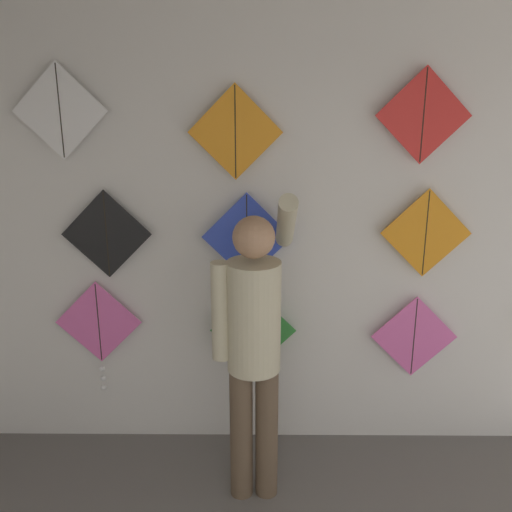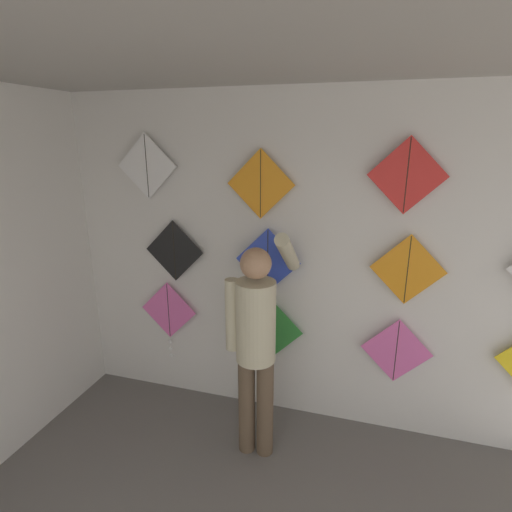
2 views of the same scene
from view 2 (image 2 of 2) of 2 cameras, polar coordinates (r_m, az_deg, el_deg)
The scene contains 11 objects.
back_panel at distance 3.31m, azimuth 11.02°, elevation -1.70°, with size 5.46×0.06×2.80m, color silver.
shopkeeper at distance 3.01m, azimuth 0.04°, elevation -11.30°, with size 0.46×0.64×1.81m.
kite_0 at distance 3.86m, azimuth -12.35°, elevation -8.13°, with size 0.55×0.04×0.76m.
kite_1 at distance 3.53m, azimuth 2.21°, elevation -10.44°, with size 0.55×0.01×0.55m.
kite_2 at distance 3.48m, azimuth 19.40°, elevation -12.67°, with size 0.55×0.01×0.55m.
kite_4 at distance 3.60m, azimuth -11.60°, elevation 0.70°, with size 0.55×0.01×0.55m.
kite_5 at distance 3.30m, azimuth 1.70°, elevation -0.70°, with size 0.55×0.01×0.55m.
kite_6 at distance 3.21m, azimuth 20.84°, elevation -1.86°, with size 0.55×0.01×0.55m.
kite_8 at distance 3.58m, azimuth -15.34°, elevation 12.26°, with size 0.55×0.01×0.55m.
kite_9 at distance 3.19m, azimuth 0.67°, elevation 10.22°, with size 0.55×0.01×0.55m.
kite_10 at distance 3.07m, azimuth 20.78°, elevation 10.68°, with size 0.55×0.01×0.55m.
Camera 2 is at (0.27, 0.76, 2.43)m, focal length 28.00 mm.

